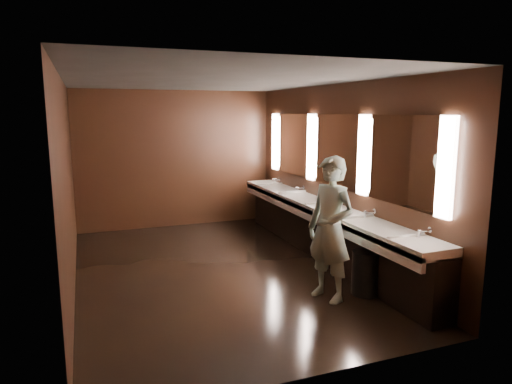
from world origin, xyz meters
TOP-DOWN VIEW (x-y plane):
  - floor at (0.00, 0.00)m, footprint 6.00×6.00m
  - ceiling at (0.00, 0.00)m, footprint 4.00×6.00m
  - wall_back at (0.00, 3.00)m, footprint 4.00×0.02m
  - wall_front at (0.00, -3.00)m, footprint 4.00×0.02m
  - wall_left at (-2.00, 0.00)m, footprint 0.02×6.00m
  - wall_right at (2.00, 0.00)m, footprint 0.02×6.00m
  - sink_counter at (1.79, 0.00)m, footprint 0.55×5.40m
  - mirror_band at (1.98, -0.00)m, footprint 0.06×5.03m
  - person at (1.05, -1.50)m, footprint 0.64×0.78m
  - trash_bin at (1.58, -1.55)m, footprint 0.48×0.48m

SIDE VIEW (x-z plane):
  - floor at x=0.00m, z-range 0.00..0.00m
  - trash_bin at x=1.58m, z-range 0.00..0.58m
  - sink_counter at x=1.79m, z-range -0.01..1.00m
  - person at x=1.05m, z-range 0.00..1.83m
  - wall_back at x=0.00m, z-range 0.00..2.80m
  - wall_front at x=0.00m, z-range 0.00..2.80m
  - wall_left at x=-2.00m, z-range 0.00..2.80m
  - wall_right at x=2.00m, z-range 0.00..2.80m
  - mirror_band at x=1.98m, z-range 1.17..2.32m
  - ceiling at x=0.00m, z-range 2.79..2.81m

